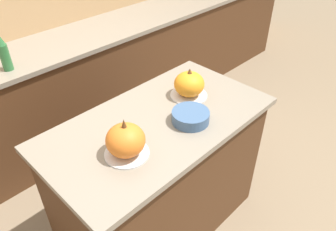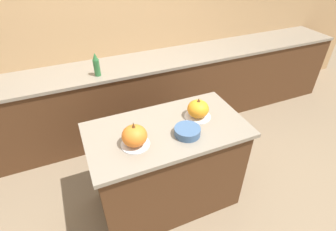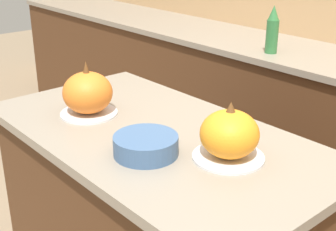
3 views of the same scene
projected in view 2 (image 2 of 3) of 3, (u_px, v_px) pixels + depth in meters
ground_plane at (167, 198)px, 2.65m from camera, size 12.00×12.00×0.00m
wall_back at (115, 29)px, 3.09m from camera, size 8.00×0.06×2.50m
kitchen_island at (167, 167)px, 2.38m from camera, size 1.31×0.71×0.91m
back_counter at (129, 99)px, 3.30m from camera, size 6.00×0.60×0.94m
pumpkin_cake_left at (135, 136)px, 1.91m from camera, size 0.22×0.22×0.21m
pumpkin_cake_right at (198, 109)px, 2.20m from camera, size 0.22×0.22×0.19m
bottle_tall at (96, 65)px, 2.73m from camera, size 0.07×0.07×0.25m
mixing_bowl at (187, 131)px, 2.04m from camera, size 0.21×0.21×0.06m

